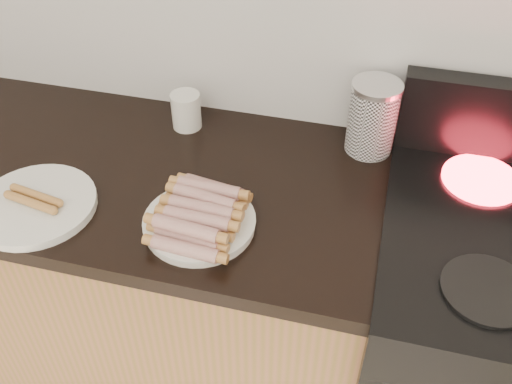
% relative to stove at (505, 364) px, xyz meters
% --- Properties ---
extents(cabinet_base, '(2.20, 0.59, 0.86)m').
position_rel_stove_xyz_m(cabinet_base, '(-1.48, 0.01, -0.03)').
color(cabinet_base, '#A16541').
rests_on(cabinet_base, floor).
extents(stove, '(0.76, 0.65, 0.91)m').
position_rel_stove_xyz_m(stove, '(0.00, 0.00, 0.00)').
color(stove, black).
rests_on(stove, floor).
extents(burner_near_left, '(0.18, 0.18, 0.01)m').
position_rel_stove_xyz_m(burner_near_left, '(-0.17, -0.17, 0.46)').
color(burner_near_left, black).
rests_on(burner_near_left, stove).
extents(burner_far_left, '(0.18, 0.18, 0.01)m').
position_rel_stove_xyz_m(burner_far_left, '(-0.17, 0.17, 0.46)').
color(burner_far_left, '#FF1E2D').
rests_on(burner_far_left, stove).
extents(main_plate, '(0.32, 0.32, 0.02)m').
position_rel_stove_xyz_m(main_plate, '(-0.77, -0.13, 0.45)').
color(main_plate, white).
rests_on(main_plate, counter_slab).
extents(side_plate, '(0.35, 0.35, 0.02)m').
position_rel_stove_xyz_m(side_plate, '(-1.14, -0.17, 0.45)').
color(side_plate, white).
rests_on(side_plate, counter_slab).
extents(hotdog_pile, '(0.14, 0.24, 0.06)m').
position_rel_stove_xyz_m(hotdog_pile, '(-0.77, -0.13, 0.49)').
color(hotdog_pile, '#99393B').
rests_on(hotdog_pile, main_plate).
extents(plain_sausages, '(0.13, 0.07, 0.02)m').
position_rel_stove_xyz_m(plain_sausages, '(-1.14, -0.17, 0.47)').
color(plain_sausages, tan).
rests_on(plain_sausages, side_plate).
extents(canister, '(0.12, 0.12, 0.19)m').
position_rel_stove_xyz_m(canister, '(-0.44, 0.24, 0.54)').
color(canister, white).
rests_on(canister, counter_slab).
extents(mug, '(0.08, 0.08, 0.10)m').
position_rel_stove_xyz_m(mug, '(-0.92, 0.23, 0.49)').
color(mug, white).
rests_on(mug, counter_slab).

